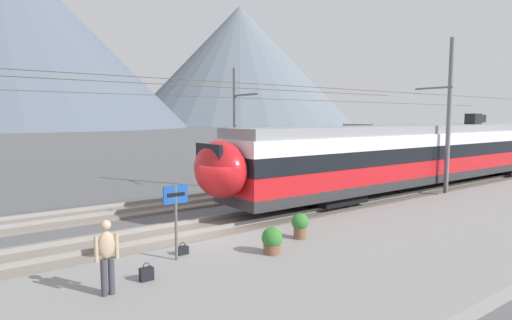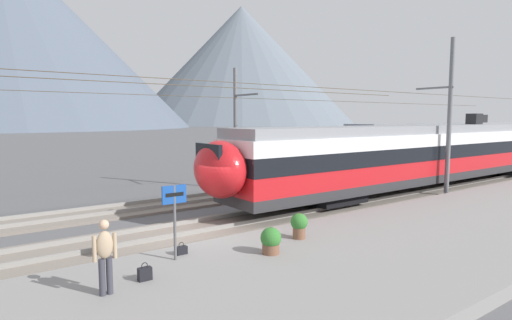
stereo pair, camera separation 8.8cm
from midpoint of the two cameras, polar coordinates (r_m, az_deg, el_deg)
ground_plane at (r=14.94m, az=-7.67°, el=-10.88°), size 400.00×400.00×0.00m
platform_slab at (r=11.05m, az=4.90°, el=-15.91°), size 120.00×7.36×0.38m
track_near at (r=15.91m, az=-9.69°, el=-9.61°), size 120.00×3.00×0.28m
track_far at (r=20.30m, az=-15.86°, el=-6.38°), size 120.00×3.00×0.28m
train_near_platform at (r=26.76m, az=22.85°, el=0.96°), size 30.57×3.00×4.27m
train_far_track at (r=39.22m, az=25.52°, el=2.24°), size 27.52×2.86×4.27m
catenary_mast_mid at (r=24.57m, az=24.79°, el=5.49°), size 48.43×2.18×8.45m
catenary_mast_far_side at (r=24.78m, az=-2.48°, el=4.72°), size 48.43×2.46×7.20m
platform_sign at (r=11.60m, az=-10.89°, el=-6.10°), size 0.70×0.08×2.08m
passenger_walking at (r=9.90m, az=-19.72°, el=-11.90°), size 0.53×0.22×1.69m
handbag_beside_passenger at (r=10.71m, az=-14.74°, el=-14.81°), size 0.32×0.18×0.44m
handbag_near_sign at (r=12.38m, az=-9.97°, el=-12.05°), size 0.32×0.18×0.36m
potted_plant_platform_edge at (r=12.19m, az=2.26°, el=-10.83°), size 0.60×0.60×0.77m
potted_plant_by_shelter at (r=13.70m, az=6.11°, el=-8.70°), size 0.56×0.56×0.83m
mountain_right_ridge at (r=270.26m, az=-1.98°, el=12.73°), size 141.77×141.77×73.86m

